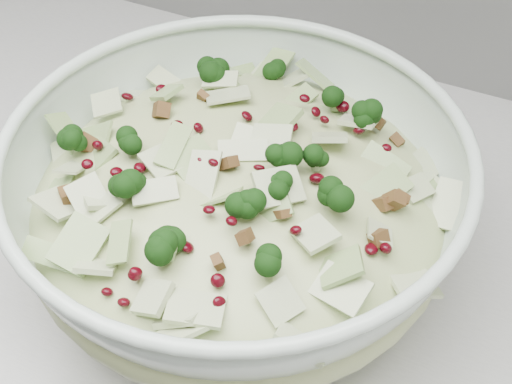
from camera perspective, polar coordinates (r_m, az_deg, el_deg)
counter at (r=1.28m, az=-18.09°, el=-8.39°), size 3.60×0.60×0.90m
mixing_bowl at (r=0.62m, az=-1.45°, el=-1.23°), size 0.44×0.44×0.16m
salad at (r=0.60m, az=-1.49°, el=0.44°), size 0.42×0.42×0.16m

